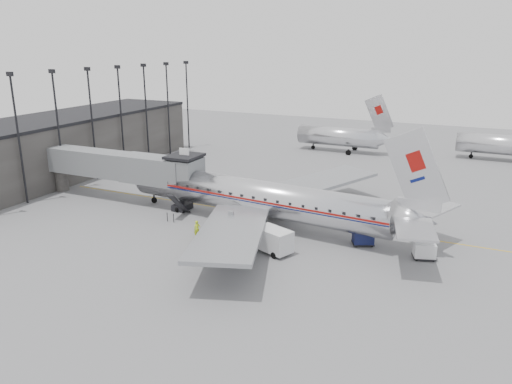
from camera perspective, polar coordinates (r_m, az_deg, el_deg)
ground at (r=50.38m, az=-1.71°, el=-4.65°), size 160.00×160.00×0.00m
terminal at (r=77.02m, az=-21.53°, el=4.83°), size 12.00×46.00×8.00m
apron_line at (r=54.40m, az=3.95°, el=-3.03°), size 60.00×0.15×0.01m
jet_bridge at (r=60.84m, az=-14.37°, el=2.73°), size 21.00×6.20×7.10m
floodlight_masts at (r=73.98m, az=-16.67°, el=8.29°), size 0.90×42.25×15.25m
distant_aircraft_near at (r=88.36m, az=9.51°, el=6.34°), size 16.39×3.20×10.26m
distant_aircraft_mid at (r=89.35m, az=26.54°, el=4.91°), size 16.39×3.20×10.26m
airliner at (r=51.60m, az=0.44°, el=-0.66°), size 36.92×34.08×11.68m
service_van at (r=45.70m, az=1.44°, el=-5.34°), size 5.18×3.53×2.28m
baggage_cart_navy at (r=48.19m, az=12.14°, el=-5.02°), size 2.40×2.17×1.54m
baggage_cart_white at (r=46.63m, az=18.69°, el=-6.35°), size 2.24×1.95×1.49m
ramp_worker at (r=49.11m, az=-6.74°, el=-4.25°), size 0.76×0.72×1.74m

